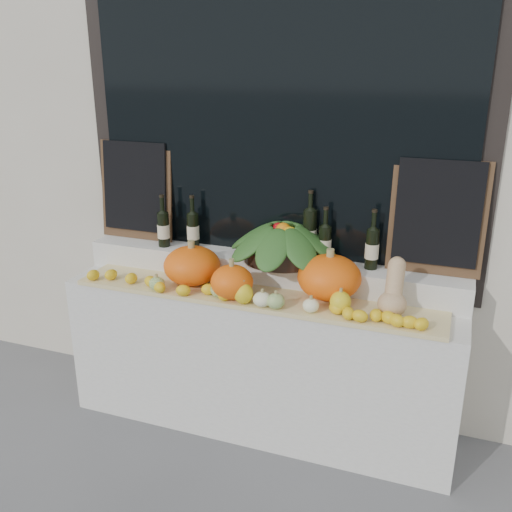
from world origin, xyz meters
TOP-DOWN VIEW (x-y plane):
  - storefront_facade at (0.00, 2.25)m, footprint 7.00×0.94m
  - display_sill at (0.00, 1.52)m, footprint 2.30×0.55m
  - rear_tier at (0.00, 1.68)m, footprint 2.30×0.25m
  - straw_bedding at (0.00, 1.40)m, footprint 2.10×0.32m
  - pumpkin_left at (-0.39, 1.44)m, footprint 0.42×0.42m
  - pumpkin_right at (0.40, 1.51)m, footprint 0.45×0.45m
  - pumpkin_center at (-0.10, 1.33)m, footprint 0.27×0.27m
  - butternut_squash at (0.76, 1.42)m, footprint 0.15×0.21m
  - decorative_gourds at (0.10, 1.30)m, footprint 1.14×0.18m
  - lemon_heap at (0.00, 1.29)m, footprint 2.20×0.16m
  - produce_bowl at (0.09, 1.66)m, footprint 0.69×0.69m
  - wine_bottle_far_left at (-0.68, 1.64)m, footprint 0.08×0.08m
  - wine_bottle_near_left at (-0.50, 1.68)m, footprint 0.08×0.08m
  - wine_bottle_tall at (0.23, 1.73)m, footprint 0.08×0.08m
  - wine_bottle_near_right at (0.33, 1.70)m, footprint 0.08×0.08m
  - wine_bottle_far_right at (0.60, 1.69)m, footprint 0.08×0.08m
  - chalkboard_left at (-0.92, 1.74)m, footprint 0.50×0.08m
  - chalkboard_right at (0.92, 1.74)m, footprint 0.50×0.08m

SIDE VIEW (x-z plane):
  - display_sill at x=0.00m, z-range 0.00..0.88m
  - straw_bedding at x=0.00m, z-range 0.88..0.90m
  - lemon_heap at x=0.00m, z-range 0.91..0.97m
  - decorative_gourds at x=0.10m, z-range 0.88..1.02m
  - rear_tier at x=0.00m, z-range 0.88..1.04m
  - pumpkin_center at x=-0.10m, z-range 0.91..1.09m
  - pumpkin_left at x=-0.39m, z-range 0.91..1.13m
  - pumpkin_right at x=0.40m, z-range 0.91..1.15m
  - butternut_squash at x=0.76m, z-range 0.88..1.17m
  - produce_bowl at x=0.09m, z-range 1.03..1.26m
  - wine_bottle_far_left at x=-0.68m, z-range 0.99..1.32m
  - wine_bottle_near_right at x=0.33m, z-range 0.99..1.32m
  - wine_bottle_near_left at x=-0.50m, z-range 0.99..1.32m
  - wine_bottle_far_right at x=0.60m, z-range 0.99..1.33m
  - wine_bottle_tall at x=0.23m, z-range 0.99..1.40m
  - chalkboard_left at x=-0.92m, z-range 1.05..1.67m
  - chalkboard_right at x=0.92m, z-range 1.05..1.67m
  - storefront_facade at x=0.00m, z-range 0.00..4.50m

